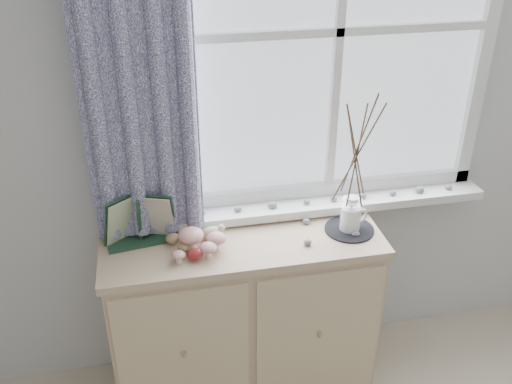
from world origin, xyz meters
TOP-DOWN VIEW (x-y plane):
  - sideboard at (-0.15, 1.75)m, footprint 1.20×0.45m
  - botanical_book at (-0.57, 1.79)m, footprint 0.34×0.18m
  - toadstool_cluster at (-0.34, 1.70)m, footprint 0.23×0.16m
  - wooden_eggs at (-0.40, 1.71)m, footprint 0.14×0.17m
  - songbird_figurine at (-0.27, 1.78)m, footprint 0.13×0.06m
  - crocheted_doily at (0.32, 1.73)m, footprint 0.22×0.22m
  - twig_pitcher at (0.32, 1.73)m, footprint 0.30×0.30m
  - sideboard_pebbles at (0.15, 1.75)m, footprint 0.33×0.23m

SIDE VIEW (x-z plane):
  - sideboard at x=-0.15m, z-range 0.00..0.85m
  - crocheted_doily at x=0.32m, z-range 0.85..0.86m
  - sideboard_pebbles at x=0.15m, z-range 0.85..0.87m
  - wooden_eggs at x=-0.40m, z-range 0.84..0.91m
  - songbird_figurine at x=-0.27m, z-range 0.85..0.92m
  - toadstool_cluster at x=-0.34m, z-range 0.86..0.95m
  - botanical_book at x=-0.57m, z-range 0.85..1.08m
  - twig_pitcher at x=0.32m, z-range 0.90..1.56m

